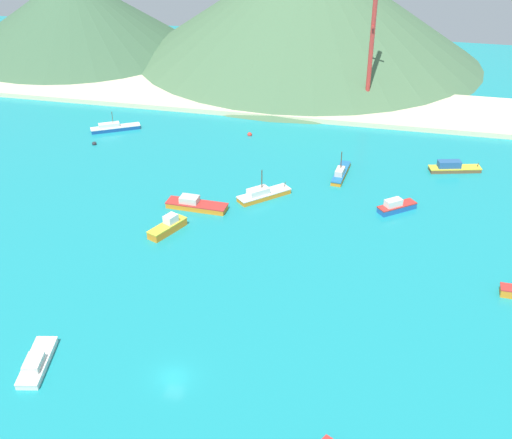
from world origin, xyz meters
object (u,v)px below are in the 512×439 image
object	(u,v)px
fishing_boat_7	(37,362)
fishing_boat_10	(396,206)
fishing_boat_11	(168,227)
buoy_0	(250,135)
fishing_boat_4	(453,167)
fishing_boat_8	(263,194)
buoy_1	(94,144)
fishing_boat_9	(114,128)
radio_tower	(372,42)
fishing_boat_2	(341,173)
fishing_boat_1	(195,204)

from	to	relation	value
fishing_boat_7	fishing_boat_10	bearing A→B (deg)	50.18
fishing_boat_11	buoy_0	distance (m)	44.36
fishing_boat_4	buoy_0	distance (m)	45.15
fishing_boat_8	buoy_1	xyz separation A→B (m)	(-41.37, 16.10, -0.64)
fishing_boat_10	fishing_boat_9	bearing A→B (deg)	159.58
buoy_1	fishing_boat_9	bearing A→B (deg)	83.15
fishing_boat_7	radio_tower	distance (m)	108.70
fishing_boat_2	radio_tower	bearing A→B (deg)	87.17
fishing_boat_9	fishing_boat_4	bearing A→B (deg)	-3.71
fishing_boat_2	buoy_0	world-z (taller)	fishing_boat_2
fishing_boat_11	fishing_boat_9	bearing A→B (deg)	124.14
fishing_boat_4	buoy_1	bearing A→B (deg)	-177.27
fishing_boat_7	buoy_1	distance (m)	70.79
buoy_1	fishing_boat_4	bearing A→B (deg)	2.73
buoy_0	fishing_boat_8	bearing A→B (deg)	-72.14
fishing_boat_7	fishing_boat_10	world-z (taller)	fishing_boat_10
fishing_boat_7	buoy_1	bearing A→B (deg)	109.04
fishing_boat_10	buoy_1	size ratio (longest dim) A/B	7.11
fishing_boat_7	fishing_boat_11	distance (m)	35.70
fishing_boat_9	radio_tower	xyz separation A→B (m)	(55.47, 26.72, 16.08)
fishing_boat_9	fishing_boat_11	distance (m)	48.48
fishing_boat_9	fishing_boat_11	xyz separation A→B (m)	(27.21, -40.12, 0.25)
fishing_boat_9	fishing_boat_2	bearing A→B (deg)	-12.88
fishing_boat_4	radio_tower	xyz separation A→B (m)	(-19.89, 31.61, 15.98)
fishing_boat_2	fishing_boat_9	distance (m)	54.92
fishing_boat_4	fishing_boat_8	distance (m)	40.19
fishing_boat_7	buoy_1	world-z (taller)	fishing_boat_7
fishing_boat_1	fishing_boat_9	distance (m)	42.83
fishing_boat_9	fishing_boat_11	size ratio (longest dim) A/B	1.34
buoy_0	buoy_1	world-z (taller)	buoy_0
fishing_boat_4	fishing_boat_7	world-z (taller)	fishing_boat_4
fishing_boat_9	buoy_0	world-z (taller)	fishing_boat_9
fishing_boat_8	fishing_boat_7	bearing A→B (deg)	-109.79
fishing_boat_4	radio_tower	bearing A→B (deg)	122.18
fishing_boat_9	fishing_boat_1	bearing A→B (deg)	-46.79
fishing_boat_9	fishing_boat_10	distance (m)	69.19
buoy_1	fishing_boat_7	bearing A→B (deg)	-70.96
buoy_0	fishing_boat_1	bearing A→B (deg)	-92.89
buoy_1	buoy_0	bearing A→B (deg)	21.40
buoy_0	fishing_boat_2	bearing A→B (deg)	-36.00
fishing_boat_7	buoy_0	size ratio (longest dim) A/B	8.99
fishing_boat_2	fishing_boat_10	world-z (taller)	fishing_boat_2
fishing_boat_1	fishing_boat_11	world-z (taller)	fishing_boat_11
fishing_boat_1	fishing_boat_7	world-z (taller)	fishing_boat_1
fishing_boat_11	radio_tower	size ratio (longest dim) A/B	0.24
fishing_boat_7	radio_tower	size ratio (longest dim) A/B	0.29
fishing_boat_2	fishing_boat_11	world-z (taller)	fishing_boat_2
fishing_boat_1	buoy_1	world-z (taller)	fishing_boat_1
fishing_boat_8	buoy_1	bearing A→B (deg)	158.73
fishing_boat_2	fishing_boat_4	xyz separation A→B (m)	(21.81, 7.35, 0.11)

